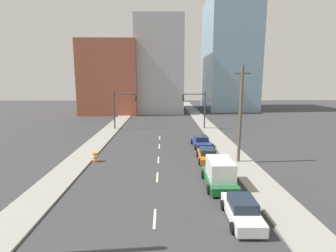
{
  "coord_description": "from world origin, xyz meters",
  "views": [
    {
      "loc": [
        0.58,
        -7.88,
        8.69
      ],
      "look_at": [
        1.2,
        28.2,
        2.2
      ],
      "focal_mm": 28.0,
      "sensor_mm": 36.0,
      "label": 1
    }
  ],
  "objects_px": {
    "box_truck_green": "(220,173)",
    "sedan_orange": "(207,155)",
    "traffic_signal_left": "(120,105)",
    "sedan_white": "(242,210)",
    "utility_pole_right_mid": "(240,114)",
    "traffic_barrel": "(95,157)",
    "sedan_blue": "(201,142)",
    "traffic_signal_right": "(198,105)"
  },
  "relations": [
    {
      "from": "box_truck_green",
      "to": "sedan_orange",
      "type": "relative_size",
      "value": 1.16
    },
    {
      "from": "traffic_signal_left",
      "to": "sedan_white",
      "type": "distance_m",
      "value": 32.86
    },
    {
      "from": "sedan_orange",
      "to": "utility_pole_right_mid",
      "type": "bearing_deg",
      "value": -9.92
    },
    {
      "from": "traffic_barrel",
      "to": "sedan_blue",
      "type": "xyz_separation_m",
      "value": [
        12.13,
        6.08,
        0.18
      ]
    },
    {
      "from": "traffic_barrel",
      "to": "box_truck_green",
      "type": "distance_m",
      "value": 13.63
    },
    {
      "from": "traffic_signal_right",
      "to": "sedan_orange",
      "type": "bearing_deg",
      "value": -94.34
    },
    {
      "from": "traffic_signal_right",
      "to": "box_truck_green",
      "type": "height_order",
      "value": "traffic_signal_right"
    },
    {
      "from": "utility_pole_right_mid",
      "to": "traffic_barrel",
      "type": "xyz_separation_m",
      "value": [
        -15.15,
        0.62,
        -4.67
      ]
    },
    {
      "from": "sedan_blue",
      "to": "sedan_white",
      "type": "bearing_deg",
      "value": -93.27
    },
    {
      "from": "utility_pole_right_mid",
      "to": "sedan_orange",
      "type": "distance_m",
      "value": 5.56
    },
    {
      "from": "sedan_white",
      "to": "sedan_blue",
      "type": "height_order",
      "value": "sedan_white"
    },
    {
      "from": "sedan_white",
      "to": "utility_pole_right_mid",
      "type": "bearing_deg",
      "value": 76.26
    },
    {
      "from": "traffic_signal_left",
      "to": "traffic_barrel",
      "type": "height_order",
      "value": "traffic_signal_left"
    },
    {
      "from": "traffic_signal_right",
      "to": "box_truck_green",
      "type": "relative_size",
      "value": 1.24
    },
    {
      "from": "utility_pole_right_mid",
      "to": "traffic_barrel",
      "type": "distance_m",
      "value": 15.87
    },
    {
      "from": "traffic_signal_left",
      "to": "utility_pole_right_mid",
      "type": "xyz_separation_m",
      "value": [
        15.3,
        -18.88,
        0.95
      ]
    },
    {
      "from": "sedan_blue",
      "to": "traffic_signal_left",
      "type": "bearing_deg",
      "value": 131.93
    },
    {
      "from": "sedan_blue",
      "to": "sedan_orange",
      "type": "bearing_deg",
      "value": -94.77
    },
    {
      "from": "traffic_barrel",
      "to": "utility_pole_right_mid",
      "type": "bearing_deg",
      "value": -2.34
    },
    {
      "from": "sedan_orange",
      "to": "traffic_barrel",
      "type": "bearing_deg",
      "value": -177.05
    },
    {
      "from": "sedan_white",
      "to": "sedan_orange",
      "type": "height_order",
      "value": "sedan_white"
    },
    {
      "from": "utility_pole_right_mid",
      "to": "traffic_barrel",
      "type": "height_order",
      "value": "utility_pole_right_mid"
    },
    {
      "from": "traffic_barrel",
      "to": "sedan_blue",
      "type": "height_order",
      "value": "sedan_blue"
    },
    {
      "from": "utility_pole_right_mid",
      "to": "box_truck_green",
      "type": "bearing_deg",
      "value": -118.43
    },
    {
      "from": "traffic_signal_right",
      "to": "traffic_barrel",
      "type": "relative_size",
      "value": 6.87
    },
    {
      "from": "traffic_signal_right",
      "to": "sedan_white",
      "type": "height_order",
      "value": "traffic_signal_right"
    },
    {
      "from": "traffic_signal_right",
      "to": "traffic_barrel",
      "type": "bearing_deg",
      "value": -126.19
    },
    {
      "from": "sedan_white",
      "to": "box_truck_green",
      "type": "bearing_deg",
      "value": 93.85
    },
    {
      "from": "traffic_signal_left",
      "to": "sedan_orange",
      "type": "relative_size",
      "value": 1.44
    },
    {
      "from": "utility_pole_right_mid",
      "to": "box_truck_green",
      "type": "distance_m",
      "value": 7.98
    },
    {
      "from": "traffic_barrel",
      "to": "sedan_blue",
      "type": "distance_m",
      "value": 13.57
    },
    {
      "from": "traffic_signal_left",
      "to": "box_truck_green",
      "type": "xyz_separation_m",
      "value": [
        12.03,
        -24.92,
        -3.12
      ]
    },
    {
      "from": "box_truck_green",
      "to": "utility_pole_right_mid",
      "type": "bearing_deg",
      "value": 62.19
    },
    {
      "from": "traffic_signal_right",
      "to": "box_truck_green",
      "type": "xyz_separation_m",
      "value": [
        -1.48,
        -24.92,
        -3.12
      ]
    },
    {
      "from": "utility_pole_right_mid",
      "to": "sedan_blue",
      "type": "height_order",
      "value": "utility_pole_right_mid"
    },
    {
      "from": "traffic_signal_right",
      "to": "sedan_white",
      "type": "relative_size",
      "value": 1.45
    },
    {
      "from": "traffic_signal_left",
      "to": "utility_pole_right_mid",
      "type": "height_order",
      "value": "utility_pole_right_mid"
    },
    {
      "from": "box_truck_green",
      "to": "sedan_blue",
      "type": "distance_m",
      "value": 12.75
    },
    {
      "from": "traffic_signal_right",
      "to": "utility_pole_right_mid",
      "type": "xyz_separation_m",
      "value": [
        1.79,
        -18.88,
        0.95
      ]
    },
    {
      "from": "box_truck_green",
      "to": "sedan_orange",
      "type": "xyz_separation_m",
      "value": [
        0.1,
        6.74,
        -0.45
      ]
    },
    {
      "from": "traffic_signal_left",
      "to": "sedan_blue",
      "type": "relative_size",
      "value": 1.35
    },
    {
      "from": "box_truck_green",
      "to": "sedan_white",
      "type": "bearing_deg",
      "value": -86.59
    }
  ]
}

